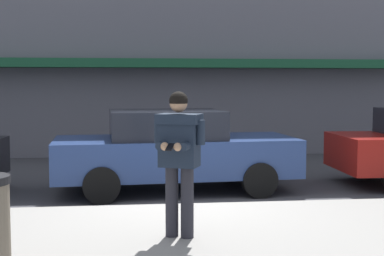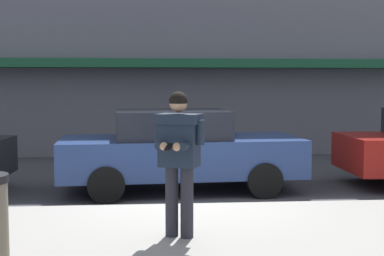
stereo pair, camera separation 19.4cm
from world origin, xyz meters
TOP-DOWN VIEW (x-y plane):
  - ground_plane at (0.00, 0.00)m, footprint 80.00×80.00m
  - curb_paint_line at (1.00, 0.05)m, footprint 28.00×0.12m
  - parked_sedan_mid at (0.00, 1.50)m, footprint 4.61×2.15m
  - man_texting_on_phone at (-0.20, -2.05)m, footprint 0.61×0.65m

SIDE VIEW (x-z plane):
  - ground_plane at x=0.00m, z-range 0.00..0.00m
  - curb_paint_line at x=1.00m, z-range 0.00..0.01m
  - parked_sedan_mid at x=0.00m, z-range 0.02..1.56m
  - man_texting_on_phone at x=-0.20m, z-range 0.35..2.15m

